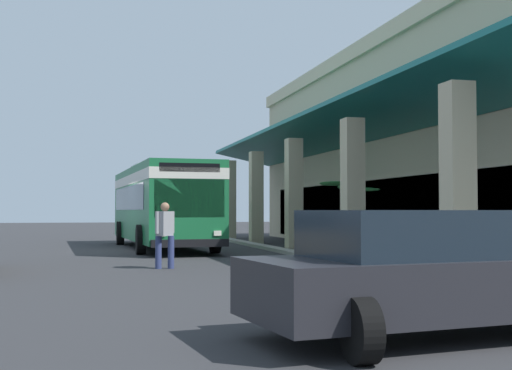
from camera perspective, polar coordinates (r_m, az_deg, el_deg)
The scene contains 7 objects.
ground at distance 26.86m, azimuth 6.47°, elevation -5.30°, with size 120.00×120.00×0.00m, color #2D2D30.
curb_strip at distance 24.47m, azimuth 1.79°, elevation -5.47°, with size 33.54×0.50×0.12m, color #9E998E.
plaza_building at distance 28.74m, azimuth 20.60°, elevation 3.08°, with size 28.25×15.61×8.05m.
transit_bus at distance 26.64m, azimuth -8.02°, elevation -1.33°, with size 11.32×3.19×3.34m.
parked_sedan_charcoal at distance 8.10m, azimuth 14.60°, elevation -7.17°, with size 2.78×4.58×1.47m.
pedestrian at distance 17.19m, azimuth -7.73°, elevation -3.92°, with size 0.51×0.53×1.67m.
potted_palm at distance 20.73m, azimuth 7.89°, elevation -4.71°, with size 1.55×1.92×2.38m.
Camera 1 is at (25.09, -1.48, 1.47)m, focal length 47.22 mm.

